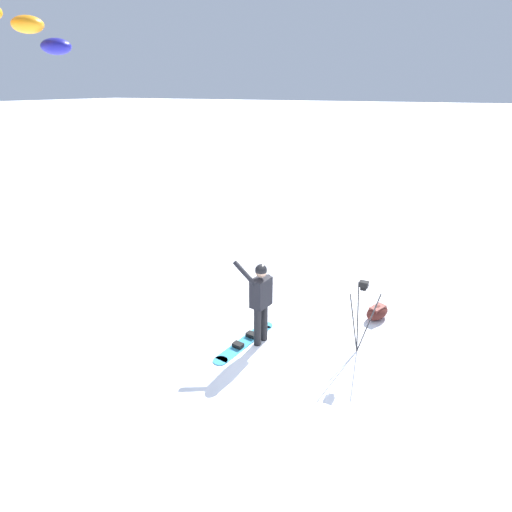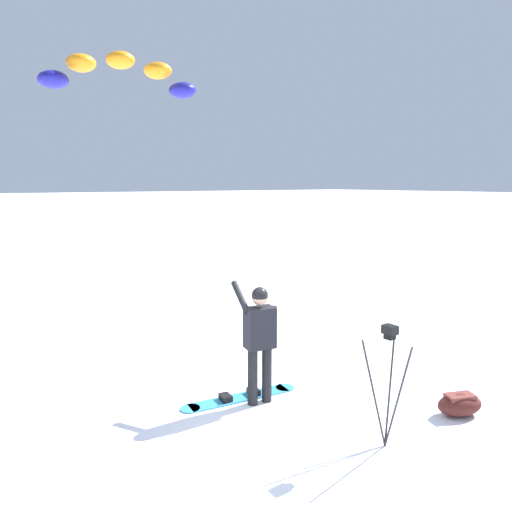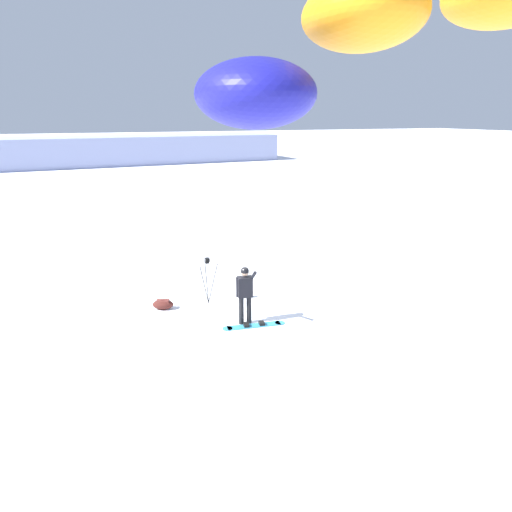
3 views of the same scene
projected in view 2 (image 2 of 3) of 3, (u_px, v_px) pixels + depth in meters
The scene contains 6 objects.
ground_plane at pixel (273, 427), 6.08m from camera, with size 300.00×300.00×0.00m, color white.
snowboarder at pixel (260, 333), 6.62m from camera, with size 0.46×0.70×1.68m.
snowboard at pixel (240, 397), 6.88m from camera, with size 1.74×0.50×0.10m.
traction_kite at pixel (121, 73), 13.25m from camera, with size 4.36×1.69×1.10m.
gear_bag_large at pixel (460, 404), 6.36m from camera, with size 0.70×0.55×0.30m.
camera_tripod at pixel (389, 361), 5.49m from camera, with size 0.58×0.51×1.47m.
Camera 2 is at (3.47, 4.51, 3.06)m, focal length 33.82 mm.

